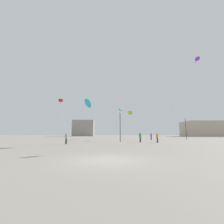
% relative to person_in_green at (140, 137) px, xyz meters
% --- Properties ---
extents(ground_plane, '(300.00, 300.00, 0.00)m').
position_rel_person_in_green_xyz_m(ground_plane, '(-4.97, -18.36, -0.95)').
color(ground_plane, '#9E9689').
extents(person_in_green, '(0.38, 0.38, 1.73)m').
position_rel_person_in_green_xyz_m(person_in_green, '(0.00, 0.00, 0.00)').
color(person_in_green, '#2D2D33').
rests_on(person_in_green, ground_plane).
extents(person_in_grey, '(0.35, 0.35, 1.60)m').
position_rel_person_in_green_xyz_m(person_in_grey, '(-11.45, -4.90, -0.07)').
color(person_in_grey, '#2D2D33').
rests_on(person_in_grey, ground_plane).
extents(person_in_purple, '(0.37, 0.37, 1.69)m').
position_rel_person_in_green_xyz_m(person_in_purple, '(4.37, 10.35, -0.02)').
color(person_in_purple, '#2D2D33').
rests_on(person_in_purple, ground_plane).
extents(person_in_orange, '(0.36, 0.36, 1.63)m').
position_rel_person_in_green_xyz_m(person_in_orange, '(2.65, -1.16, -0.05)').
color(person_in_orange, '#2D2D33').
rests_on(person_in_orange, ground_plane).
extents(kite_cyan_diamond, '(4.15, 2.62, 4.94)m').
position_rel_person_in_green_xyz_m(kite_cyan_diamond, '(-8.07, -6.72, 4.65)').
color(kite_cyan_diamond, '#1EB2C6').
extents(kite_violet_diamond, '(4.94, 5.89, 10.92)m').
position_rel_person_in_green_xyz_m(kite_violet_diamond, '(7.02, -6.51, 10.64)').
color(kite_violet_diamond, purple).
extents(kite_emerald_delta, '(7.64, 6.91, 7.37)m').
position_rel_person_in_green_xyz_m(kite_emerald_delta, '(-2.73, 16.29, 7.22)').
color(kite_emerald_delta, green).
extents(kite_lime_diamond, '(5.89, 2.46, 5.57)m').
position_rel_person_in_green_xyz_m(kite_lime_diamond, '(-0.74, 8.58, 5.41)').
color(kite_lime_diamond, '#8CD12D').
extents(kite_crimson_diamond, '(8.14, 18.60, 9.55)m').
position_rel_person_in_green_xyz_m(kite_crimson_diamond, '(-18.77, 12.81, 9.33)').
color(kite_crimson_diamond, red).
extents(building_left_hall, '(13.37, 8.84, 10.03)m').
position_rel_person_in_green_xyz_m(building_left_hall, '(-23.97, 71.55, 4.07)').
color(building_left_hall, gray).
rests_on(building_left_hall, ground_plane).
extents(building_centre_hall, '(26.90, 16.68, 8.22)m').
position_rel_person_in_green_xyz_m(building_centre_hall, '(48.03, 59.25, 3.16)').
color(building_centre_hall, '#B2A893').
rests_on(building_centre_hall, ground_plane).
extents(lamppost_east, '(0.36, 0.36, 5.54)m').
position_rel_person_in_green_xyz_m(lamppost_east, '(-3.45, 0.92, 2.71)').
color(lamppost_east, '#2D2D30').
rests_on(lamppost_east, ground_plane).
extents(lamppost_west, '(0.36, 0.36, 5.91)m').
position_rel_person_in_green_xyz_m(lamppost_west, '(14.51, 14.06, 2.92)').
color(lamppost_west, '#2D2D30').
rests_on(lamppost_west, ground_plane).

